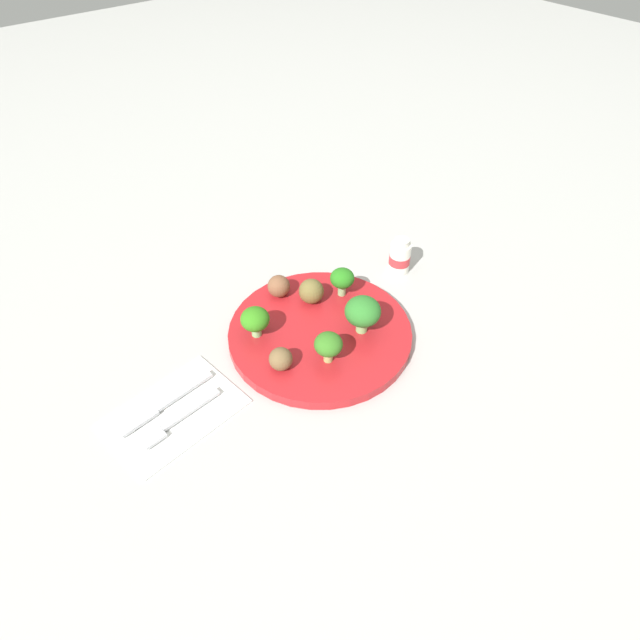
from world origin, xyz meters
name	(u,v)px	position (x,y,z in m)	size (l,w,h in m)	color
ground_plane	(320,337)	(0.00, 0.00, 0.00)	(4.00, 4.00, 0.00)	#B2B2AD
plate	(320,333)	(0.00, 0.00, 0.01)	(0.28, 0.28, 0.02)	red
broccoli_floret_mid_left	(363,312)	(-0.05, 0.04, 0.05)	(0.05, 0.05, 0.06)	#8DC774
broccoli_floret_near_rim	(342,279)	(-0.08, -0.04, 0.05)	(0.04, 0.04, 0.05)	#8FC17E
broccoli_floret_back_left	(255,320)	(0.08, -0.05, 0.05)	(0.04, 0.04, 0.05)	#8CCE7E
broccoli_floret_front_right	(328,345)	(0.03, 0.06, 0.05)	(0.04, 0.04, 0.05)	#ABB866
meatball_mid_right	(281,359)	(0.09, 0.02, 0.03)	(0.03, 0.03, 0.03)	brown
meatball_mid_left	(280,285)	(0.00, -0.10, 0.03)	(0.04, 0.04, 0.04)	brown
meatball_center	(311,291)	(-0.03, -0.06, 0.04)	(0.04, 0.04, 0.04)	brown
napkin	(175,412)	(0.24, -0.01, 0.00)	(0.17, 0.12, 0.01)	white
fork	(177,420)	(0.25, 0.01, 0.01)	(0.12, 0.03, 0.01)	silver
knife	(162,405)	(0.25, -0.03, 0.01)	(0.15, 0.03, 0.01)	silver
yogurt_bottle	(400,257)	(-0.21, -0.04, 0.03)	(0.04, 0.04, 0.07)	white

